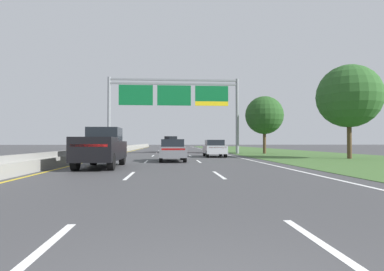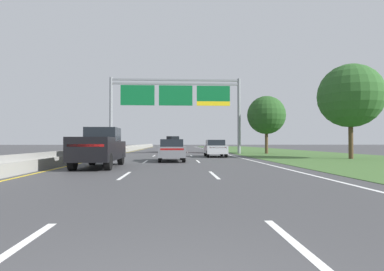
{
  "view_description": "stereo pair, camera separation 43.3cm",
  "coord_description": "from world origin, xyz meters",
  "px_view_note": "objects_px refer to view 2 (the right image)",
  "views": [
    {
      "loc": [
        -0.22,
        -2.34,
        1.39
      ],
      "look_at": [
        1.58,
        22.37,
        1.9
      ],
      "focal_mm": 28.93,
      "sensor_mm": 36.0,
      "label": 1
    },
    {
      "loc": [
        0.22,
        -2.37,
        1.39
      ],
      "look_at": [
        1.58,
        22.37,
        1.9
      ],
      "focal_mm": 28.93,
      "sensor_mm": 36.0,
      "label": 2
    }
  ],
  "objects_px": {
    "car_grey_centre_lane_sedan": "(171,150)",
    "car_red_centre_lane_suv": "(173,144)",
    "pickup_truck_black": "(100,148)",
    "roadside_tree_mid": "(266,115)",
    "overhead_sign_gantry": "(176,99)",
    "car_silver_right_lane_sedan": "(215,148)",
    "roadside_tree_near": "(350,96)"
  },
  "relations": [
    {
      "from": "overhead_sign_gantry",
      "to": "car_red_centre_lane_suv",
      "type": "xyz_separation_m",
      "value": [
        -0.39,
        5.94,
        -5.16
      ]
    },
    {
      "from": "pickup_truck_black",
      "to": "roadside_tree_mid",
      "type": "distance_m",
      "value": 23.9
    },
    {
      "from": "car_red_centre_lane_suv",
      "to": "car_grey_centre_lane_sedan",
      "type": "distance_m",
      "value": 19.09
    },
    {
      "from": "car_silver_right_lane_sedan",
      "to": "car_grey_centre_lane_sedan",
      "type": "bearing_deg",
      "value": 148.76
    },
    {
      "from": "car_grey_centre_lane_sedan",
      "to": "roadside_tree_mid",
      "type": "xyz_separation_m",
      "value": [
        10.95,
        13.35,
        3.7
      ]
    },
    {
      "from": "roadside_tree_near",
      "to": "pickup_truck_black",
      "type": "bearing_deg",
      "value": -158.78
    },
    {
      "from": "overhead_sign_gantry",
      "to": "car_silver_right_lane_sedan",
      "type": "bearing_deg",
      "value": -62.28
    },
    {
      "from": "car_silver_right_lane_sedan",
      "to": "car_red_centre_lane_suv",
      "type": "bearing_deg",
      "value": 18.68
    },
    {
      "from": "roadside_tree_near",
      "to": "roadside_tree_mid",
      "type": "xyz_separation_m",
      "value": [
        -3.55,
        11.31,
        -0.61
      ]
    },
    {
      "from": "car_silver_right_lane_sedan",
      "to": "roadside_tree_mid",
      "type": "relative_size",
      "value": 0.66
    },
    {
      "from": "overhead_sign_gantry",
      "to": "pickup_truck_black",
      "type": "distance_m",
      "value": 19.42
    },
    {
      "from": "car_silver_right_lane_sedan",
      "to": "car_grey_centre_lane_sedan",
      "type": "distance_m",
      "value": 7.39
    },
    {
      "from": "overhead_sign_gantry",
      "to": "car_grey_centre_lane_sedan",
      "type": "relative_size",
      "value": 3.38
    },
    {
      "from": "car_red_centre_lane_suv",
      "to": "pickup_truck_black",
      "type": "bearing_deg",
      "value": 169.7
    },
    {
      "from": "pickup_truck_black",
      "to": "car_silver_right_lane_sedan",
      "type": "height_order",
      "value": "pickup_truck_black"
    },
    {
      "from": "car_silver_right_lane_sedan",
      "to": "overhead_sign_gantry",
      "type": "bearing_deg",
      "value": 28.99
    },
    {
      "from": "roadside_tree_mid",
      "to": "overhead_sign_gantry",
      "type": "bearing_deg",
      "value": -178.96
    },
    {
      "from": "overhead_sign_gantry",
      "to": "car_red_centre_lane_suv",
      "type": "relative_size",
      "value": 3.17
    },
    {
      "from": "car_red_centre_lane_suv",
      "to": "roadside_tree_near",
      "type": "height_order",
      "value": "roadside_tree_near"
    },
    {
      "from": "car_grey_centre_lane_sedan",
      "to": "roadside_tree_mid",
      "type": "distance_m",
      "value": 17.65
    },
    {
      "from": "pickup_truck_black",
      "to": "car_grey_centre_lane_sedan",
      "type": "relative_size",
      "value": 1.22
    },
    {
      "from": "car_red_centre_lane_suv",
      "to": "roadside_tree_mid",
      "type": "distance_m",
      "value": 12.88
    },
    {
      "from": "overhead_sign_gantry",
      "to": "roadside_tree_near",
      "type": "distance_m",
      "value": 18.04
    },
    {
      "from": "car_grey_centre_lane_sedan",
      "to": "roadside_tree_near",
      "type": "relative_size",
      "value": 0.58
    },
    {
      "from": "car_grey_centre_lane_sedan",
      "to": "car_red_centre_lane_suv",
      "type": "bearing_deg",
      "value": -1.5
    },
    {
      "from": "overhead_sign_gantry",
      "to": "pickup_truck_black",
      "type": "height_order",
      "value": "overhead_sign_gantry"
    },
    {
      "from": "car_silver_right_lane_sedan",
      "to": "roadside_tree_mid",
      "type": "xyz_separation_m",
      "value": [
        6.98,
        7.12,
        3.7
      ]
    },
    {
      "from": "car_silver_right_lane_sedan",
      "to": "roadside_tree_near",
      "type": "relative_size",
      "value": 0.58
    },
    {
      "from": "overhead_sign_gantry",
      "to": "roadside_tree_mid",
      "type": "bearing_deg",
      "value": 1.04
    },
    {
      "from": "car_grey_centre_lane_sedan",
      "to": "roadside_tree_near",
      "type": "bearing_deg",
      "value": -83.66
    },
    {
      "from": "car_red_centre_lane_suv",
      "to": "roadside_tree_mid",
      "type": "height_order",
      "value": "roadside_tree_mid"
    },
    {
      "from": "car_grey_centre_lane_sedan",
      "to": "roadside_tree_near",
      "type": "height_order",
      "value": "roadside_tree_near"
    }
  ]
}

